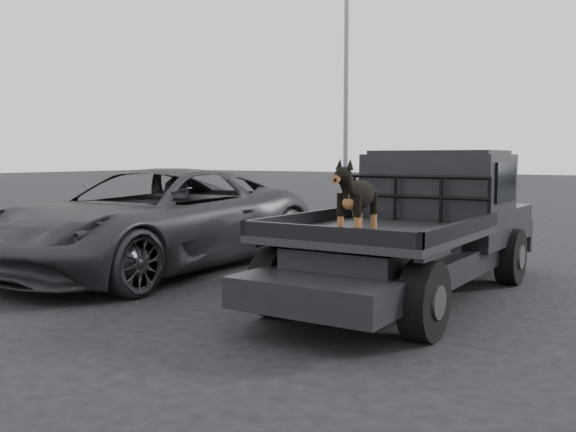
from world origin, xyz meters
The scene contains 7 objects.
ground centered at (0.00, 0.00, 0.00)m, with size 120.00×120.00×0.00m, color black.
flatbed_ute centered at (0.08, 1.98, 0.46)m, with size 2.00×5.40×0.92m, color black, non-canonical shape.
ute_cab centered at (0.08, 2.93, 1.36)m, with size 1.72×1.30×0.88m, color black, non-canonical shape.
headache_rack centered at (0.08, 2.18, 1.20)m, with size 1.80×0.08×0.55m, color black, non-canonical shape.
dog centered at (0.22, 0.25, 1.29)m, with size 0.32×0.60×0.74m, color black, non-canonical shape.
parked_suv centered at (-3.89, 1.67, 0.77)m, with size 2.56×5.55×1.54m, color #2E2E33.
distant_car_a centered at (-7.33, 31.00, 0.71)m, with size 1.51×4.33×1.43m, color #4E4E53.
Camera 1 is at (3.02, -5.34, 1.72)m, focal length 40.00 mm.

